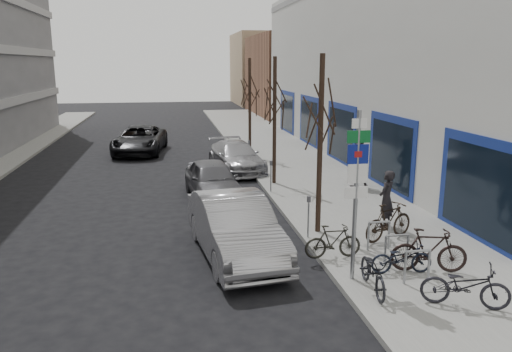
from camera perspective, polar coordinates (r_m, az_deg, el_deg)
name	(u,v)px	position (r m, az deg, el deg)	size (l,w,h in m)	color
ground	(254,292)	(11.96, -0.24, -13.09)	(120.00, 120.00, 0.00)	black
sidewalk_east	(316,183)	(22.16, 6.88, -0.75)	(5.00, 70.00, 0.15)	slate
commercial_building	(497,67)	(32.59, 25.83, 11.13)	(20.00, 32.00, 10.00)	#B7B7B2
brick_building_far	(313,75)	(52.75, 6.49, 11.35)	(12.00, 14.00, 8.00)	brown
tan_building_far	(284,69)	(67.38, 3.26, 12.12)	(13.00, 12.00, 9.00)	#937A5B
highway_sign_pole	(356,186)	(11.73, 11.39, -1.09)	(0.55, 0.10, 4.20)	gray
bike_rack	(396,246)	(13.34, 15.76, -7.72)	(0.66, 2.26, 0.83)	gray
tree_near	(321,102)	(14.83, 7.47, 8.35)	(1.80, 1.80, 5.50)	black
tree_mid	(275,91)	(21.11, 2.16, 9.73)	(1.80, 1.80, 5.50)	black
tree_far	(250,84)	(27.49, -0.72, 10.43)	(1.80, 1.80, 5.50)	black
meter_front	(309,213)	(14.81, 6.02, -4.19)	(0.10, 0.08, 1.27)	gray
meter_mid	(271,173)	(19.99, 1.72, 0.33)	(0.10, 0.08, 1.27)	gray
meter_back	(249,150)	(25.30, -0.80, 2.97)	(0.10, 0.08, 1.27)	gray
bike_near_left	(374,269)	(11.75, 13.28, -10.29)	(0.53, 1.74, 1.07)	black
bike_near_right	(429,250)	(13.13, 19.16, -7.99)	(0.56, 1.89, 1.14)	black
bike_mid_curb	(402,255)	(12.89, 16.32, -8.68)	(0.46, 1.53, 0.93)	black
bike_mid_inner	(333,241)	(13.46, 8.78, -7.37)	(0.46, 1.55, 0.94)	black
bike_far_curb	(466,282)	(11.64, 22.84, -11.11)	(0.55, 1.82, 1.11)	black
bike_far_inner	(389,221)	(15.11, 14.94, -5.00)	(0.56, 1.88, 1.14)	black
parked_car_front	(235,227)	(13.70, -2.43, -5.85)	(1.79, 5.14, 1.69)	#99999D
parked_car_mid	(213,180)	(19.64, -4.98, -0.43)	(1.78, 4.42, 1.51)	#525257
parked_car_back	(236,157)	(24.60, -2.28, 2.22)	(2.02, 4.98, 1.45)	#98979C
lane_car	(140,140)	(30.40, -13.12, 4.07)	(2.65, 5.76, 1.60)	black
pedestrian_near	(386,199)	(16.17, 14.68, -2.56)	(0.66, 0.44, 1.82)	black
pedestrian_far	(357,163)	(21.14, 11.52, 1.42)	(0.74, 0.50, 2.01)	black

